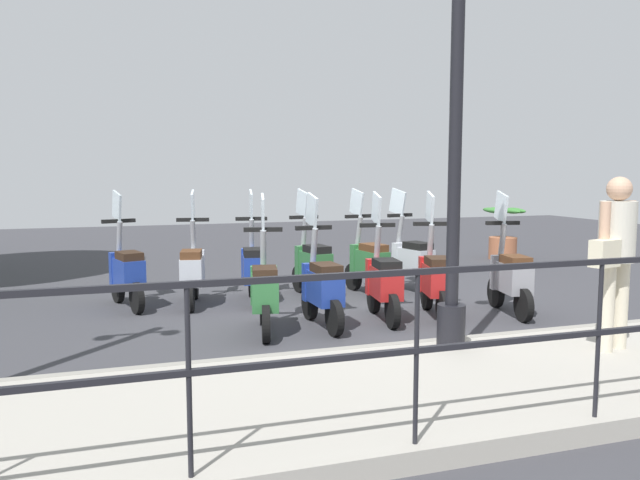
% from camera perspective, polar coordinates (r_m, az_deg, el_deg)
% --- Properties ---
extents(ground_plane, '(28.00, 28.00, 0.00)m').
position_cam_1_polar(ground_plane, '(8.23, 3.77, -6.27)').
color(ground_plane, '#38383D').
extents(promenade_walkway, '(2.20, 20.00, 0.15)m').
position_cam_1_polar(promenade_walkway, '(5.51, 16.34, -12.05)').
color(promenade_walkway, '#A39E93').
rests_on(promenade_walkway, ground_plane).
extents(fence_railing, '(0.04, 16.03, 1.07)m').
position_cam_1_polar(fence_railing, '(4.51, 24.22, -5.62)').
color(fence_railing, black).
rests_on(fence_railing, promenade_walkway).
extents(lamp_post_near, '(0.26, 0.90, 4.69)m').
position_cam_1_polar(lamp_post_near, '(5.86, 12.31, 10.65)').
color(lamp_post_near, black).
rests_on(lamp_post_near, promenade_walkway).
extents(pedestrian_with_bag, '(0.42, 0.63, 1.59)m').
position_cam_1_polar(pedestrian_with_bag, '(6.25, 25.39, -0.82)').
color(pedestrian_with_bag, beige).
rests_on(pedestrian_with_bag, promenade_walkway).
extents(potted_palm, '(1.06, 0.66, 1.05)m').
position_cam_1_polar(potted_palm, '(13.28, 16.39, 0.22)').
color(potted_palm, '#9E5B3D').
rests_on(potted_palm, ground_plane).
extents(scooter_near_0, '(1.22, 0.48, 1.54)m').
position_cam_1_polar(scooter_near_0, '(8.15, 16.99, -3.19)').
color(scooter_near_0, black).
rests_on(scooter_near_0, ground_plane).
extents(scooter_near_1, '(1.21, 0.52, 1.54)m').
position_cam_1_polar(scooter_near_1, '(7.79, 10.47, -3.45)').
color(scooter_near_1, black).
rests_on(scooter_near_1, ground_plane).
extents(scooter_near_2, '(1.23, 0.45, 1.54)m').
position_cam_1_polar(scooter_near_2, '(7.51, 5.79, -3.73)').
color(scooter_near_2, black).
rests_on(scooter_near_2, ground_plane).
extents(scooter_near_3, '(1.23, 0.44, 1.54)m').
position_cam_1_polar(scooter_near_3, '(7.14, 0.16, -4.24)').
color(scooter_near_3, black).
rests_on(scooter_near_3, ground_plane).
extents(scooter_near_4, '(1.22, 0.48, 1.54)m').
position_cam_1_polar(scooter_near_4, '(6.92, -5.11, -4.59)').
color(scooter_near_4, black).
rests_on(scooter_near_4, ground_plane).
extents(scooter_far_0, '(1.21, 0.51, 1.54)m').
position_cam_1_polar(scooter_far_0, '(9.34, 8.34, -1.81)').
color(scooter_far_0, black).
rests_on(scooter_far_0, ground_plane).
extents(scooter_far_1, '(1.23, 0.47, 1.54)m').
position_cam_1_polar(scooter_far_1, '(9.05, 4.42, -2.02)').
color(scooter_far_1, black).
rests_on(scooter_far_1, ground_plane).
extents(scooter_far_2, '(1.23, 0.46, 1.54)m').
position_cam_1_polar(scooter_far_2, '(8.84, -0.71, -2.19)').
color(scooter_far_2, black).
rests_on(scooter_far_2, ground_plane).
extents(scooter_far_3, '(1.23, 0.46, 1.54)m').
position_cam_1_polar(scooter_far_3, '(8.55, -6.14, -2.52)').
color(scooter_far_3, black).
rests_on(scooter_far_3, ground_plane).
extents(scooter_far_4, '(1.22, 0.48, 1.54)m').
position_cam_1_polar(scooter_far_4, '(8.49, -11.59, -2.67)').
color(scooter_far_4, black).
rests_on(scooter_far_4, ground_plane).
extents(scooter_far_5, '(1.21, 0.53, 1.54)m').
position_cam_1_polar(scooter_far_5, '(8.54, -17.28, -2.78)').
color(scooter_far_5, black).
rests_on(scooter_far_5, ground_plane).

